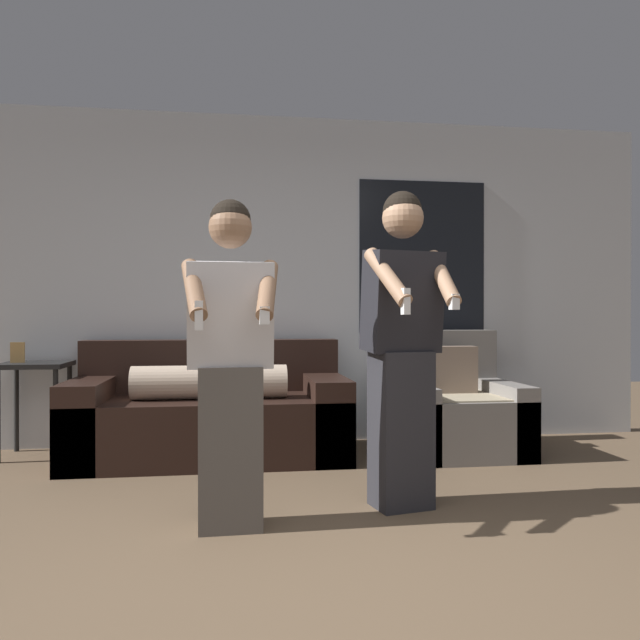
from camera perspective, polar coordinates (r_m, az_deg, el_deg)
The scene contains 7 objects.
ground_plane at distance 2.41m, azimuth 3.45°, elevation -25.23°, with size 14.00×14.00×0.00m, color brown.
wall_back at distance 5.22m, azimuth -3.10°, elevation 3.75°, with size 6.26×0.07×2.70m.
couch at distance 4.73m, azimuth -9.96°, elevation -8.56°, with size 1.99×0.95×0.86m.
armchair at distance 4.98m, azimuth 12.10°, elevation -8.15°, with size 0.90×0.94×0.93m.
side_table at distance 5.12m, azimuth -24.62°, elevation -4.86°, with size 0.47×0.47×0.85m.
person_left at distance 3.09m, azimuth -8.19°, elevation -3.86°, with size 0.48×0.48×1.61m.
person_right at distance 3.42m, azimuth 7.52°, elevation -2.25°, with size 0.47×0.53×1.72m.
Camera 1 is at (-0.44, -2.13, 1.04)m, focal length 35.00 mm.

